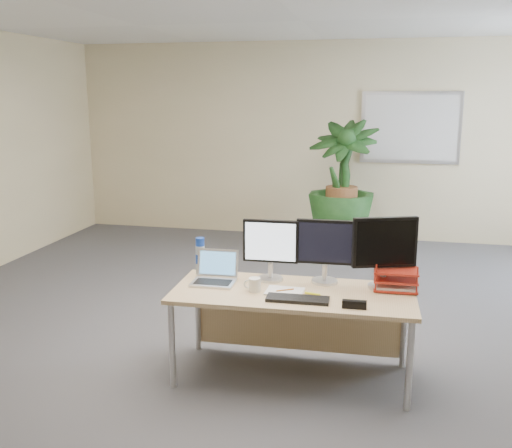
% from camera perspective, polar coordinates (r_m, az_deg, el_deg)
% --- Properties ---
extents(floor, '(8.00, 8.00, 0.00)m').
position_cam_1_polar(floor, '(4.52, 0.35, -13.16)').
color(floor, '#414045').
rests_on(floor, ground).
extents(back_wall, '(7.00, 0.04, 2.70)m').
position_cam_1_polar(back_wall, '(8.04, 6.45, 8.24)').
color(back_wall, beige).
rests_on(back_wall, floor).
extents(whiteboard, '(1.30, 0.04, 0.95)m').
position_cam_1_polar(whiteboard, '(7.96, 15.19, 9.28)').
color(whiteboard, silver).
rests_on(whiteboard, back_wall).
extents(desk, '(1.69, 0.75, 0.64)m').
position_cam_1_polar(desk, '(4.13, 3.85, -8.05)').
color(desk, tan).
rests_on(desk, floor).
extents(floor_plant, '(1.04, 1.04, 1.50)m').
position_cam_1_polar(floor_plant, '(7.26, 8.54, 2.91)').
color(floor_plant, '#143915').
rests_on(floor_plant, floor).
extents(monitor_left, '(0.41, 0.18, 0.45)m').
position_cam_1_polar(monitor_left, '(4.16, 1.47, -2.20)').
color(monitor_left, silver).
rests_on(monitor_left, desk).
extents(monitor_right, '(0.42, 0.19, 0.47)m').
position_cam_1_polar(monitor_right, '(4.13, 6.95, -2.29)').
color(monitor_right, silver).
rests_on(monitor_right, desk).
extents(monitor_dark, '(0.45, 0.21, 0.51)m').
position_cam_1_polar(monitor_dark, '(4.08, 12.74, -2.34)').
color(monitor_dark, silver).
rests_on(monitor_dark, desk).
extents(laptop, '(0.31, 0.28, 0.22)m').
position_cam_1_polar(laptop, '(4.19, -4.10, -5.00)').
color(laptop, silver).
rests_on(laptop, desk).
extents(keyboard, '(0.42, 0.15, 0.02)m').
position_cam_1_polar(keyboard, '(3.82, 4.19, -7.49)').
color(keyboard, black).
rests_on(keyboard, desk).
extents(coffee_mug, '(0.12, 0.08, 0.09)m').
position_cam_1_polar(coffee_mug, '(3.98, -0.18, -6.08)').
color(coffee_mug, white).
rests_on(coffee_mug, desk).
extents(spiral_notebook, '(0.26, 0.20, 0.01)m').
position_cam_1_polar(spiral_notebook, '(3.98, 2.88, -6.74)').
color(spiral_notebook, white).
rests_on(spiral_notebook, desk).
extents(orange_pen, '(0.11, 0.07, 0.01)m').
position_cam_1_polar(orange_pen, '(3.98, 2.93, -6.60)').
color(orange_pen, '#CA6A16').
rests_on(orange_pen, spiral_notebook).
extents(yellow_highlighter, '(0.11, 0.04, 0.01)m').
position_cam_1_polar(yellow_highlighter, '(3.94, 5.68, -6.95)').
color(yellow_highlighter, '#F8FF1A').
rests_on(yellow_highlighter, desk).
extents(water_bottle, '(0.07, 0.07, 0.28)m').
position_cam_1_polar(water_bottle, '(4.35, -5.59, -3.28)').
color(water_bottle, '#AFC1CE').
rests_on(water_bottle, desk).
extents(letter_tray, '(0.31, 0.24, 0.14)m').
position_cam_1_polar(letter_tray, '(4.13, 13.77, -5.53)').
color(letter_tray, '#A42214').
rests_on(letter_tray, desk).
extents(stapler, '(0.16, 0.05, 0.05)m').
position_cam_1_polar(stapler, '(3.73, 9.80, -7.93)').
color(stapler, black).
rests_on(stapler, desk).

